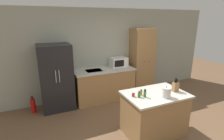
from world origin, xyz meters
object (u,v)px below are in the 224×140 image
object	(u,v)px
spice_bottle_short_red	(145,94)
spice_bottle_amber_oil	(141,92)
refrigerator	(56,77)
spice_bottle_tall_dark	(139,95)
pantry_cabinet	(142,61)
microwave	(118,62)
kettle	(166,92)
spice_bottle_green_herb	(133,94)
knife_block	(175,87)
fire_extinguisher	(33,105)

from	to	relation	value
spice_bottle_short_red	spice_bottle_amber_oil	size ratio (longest dim) A/B	1.37
refrigerator	spice_bottle_tall_dark	xyz separation A→B (m)	(1.27, -1.93, 0.09)
pantry_cabinet	refrigerator	bearing A→B (deg)	-178.25
microwave	kettle	world-z (taller)	microwave
microwave	spice_bottle_short_red	bearing A→B (deg)	-102.28
refrigerator	spice_bottle_short_red	size ratio (longest dim) A/B	10.99
spice_bottle_green_herb	knife_block	bearing A→B (deg)	-7.81
spice_bottle_short_red	spice_bottle_green_herb	size ratio (longest dim) A/B	1.72
fire_extinguisher	spice_bottle_amber_oil	bearing A→B (deg)	-42.67
refrigerator	kettle	world-z (taller)	refrigerator
spice_bottle_tall_dark	spice_bottle_green_herb	xyz separation A→B (m)	(-0.08, 0.08, -0.02)
pantry_cabinet	knife_block	xyz separation A→B (m)	(-0.54, -2.06, -0.03)
refrigerator	spice_bottle_amber_oil	xyz separation A→B (m)	(1.37, -1.85, 0.08)
spice_bottle_short_red	kettle	world-z (taller)	kettle
spice_bottle_tall_dark	fire_extinguisher	xyz separation A→B (m)	(-1.90, 1.91, -0.75)
microwave	knife_block	bearing A→B (deg)	-82.70
spice_bottle_short_red	spice_bottle_amber_oil	bearing A→B (deg)	97.37
pantry_cabinet	kettle	size ratio (longest dim) A/B	9.48
knife_block	spice_bottle_green_herb	bearing A→B (deg)	172.19
spice_bottle_short_red	spice_bottle_green_herb	xyz separation A→B (m)	(-0.19, 0.11, -0.03)
spice_bottle_amber_oil	spice_bottle_short_red	bearing A→B (deg)	-82.63
refrigerator	spice_bottle_short_red	bearing A→B (deg)	-54.85
refrigerator	fire_extinguisher	size ratio (longest dim) A/B	3.85
spice_bottle_tall_dark	kettle	xyz separation A→B (m)	(0.47, -0.19, 0.04)
pantry_cabinet	knife_block	world-z (taller)	pantry_cabinet
pantry_cabinet	knife_block	distance (m)	2.12
microwave	spice_bottle_short_red	world-z (taller)	microwave
refrigerator	spice_bottle_tall_dark	size ratio (longest dim) A/B	13.73
knife_block	spice_bottle_short_red	distance (m)	0.72
kettle	knife_block	bearing A→B (deg)	21.91
pantry_cabinet	fire_extinguisher	size ratio (longest dim) A/B	4.59
spice_bottle_green_herb	kettle	size ratio (longest dim) A/B	0.42
spice_bottle_green_herb	pantry_cabinet	bearing A→B (deg)	53.20
spice_bottle_short_red	spice_bottle_tall_dark	bearing A→B (deg)	162.96
microwave	spice_bottle_short_red	size ratio (longest dim) A/B	3.17
microwave	kettle	bearing A→B (deg)	-92.23
refrigerator	pantry_cabinet	bearing A→B (deg)	1.75
pantry_cabinet	spice_bottle_tall_dark	world-z (taller)	pantry_cabinet
refrigerator	knife_block	bearing A→B (deg)	-43.23
fire_extinguisher	spice_bottle_green_herb	bearing A→B (deg)	-45.26
kettle	spice_bottle_short_red	bearing A→B (deg)	156.35
refrigerator	spice_bottle_tall_dark	distance (m)	2.31
spice_bottle_amber_oil	kettle	bearing A→B (deg)	-35.10
spice_bottle_short_red	knife_block	bearing A→B (deg)	-1.33
spice_bottle_short_red	fire_extinguisher	distance (m)	2.89
microwave	spice_bottle_short_red	distance (m)	2.13
knife_block	spice_bottle_short_red	size ratio (longest dim) A/B	1.90
knife_block	spice_bottle_green_herb	distance (m)	0.92
spice_bottle_green_herb	refrigerator	bearing A→B (deg)	122.77
spice_bottle_green_herb	kettle	bearing A→B (deg)	-25.85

